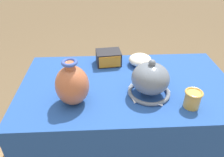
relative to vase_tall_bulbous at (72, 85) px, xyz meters
The scene contains 6 objects.
display_table 0.38m from the vase_tall_bulbous, 24.80° to the left, with size 1.28×0.73×0.73m.
vase_tall_bulbous is the anchor object (origin of this frame).
vase_dome_bell 0.42m from the vase_tall_bulbous, ahead, with size 0.24×0.25×0.22m.
mosaic_tile_box 0.46m from the vase_tall_bulbous, 63.70° to the left, with size 0.18×0.15×0.09m.
bowl_shallow_ivory 0.57m from the vase_tall_bulbous, 42.59° to the left, with size 0.16×0.16×0.07m, color white.
cup_wide_ochre 0.62m from the vase_tall_bulbous, ahead, with size 0.09×0.09×0.10m.
Camera 1 is at (-0.15, -1.08, 1.48)m, focal length 35.00 mm.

